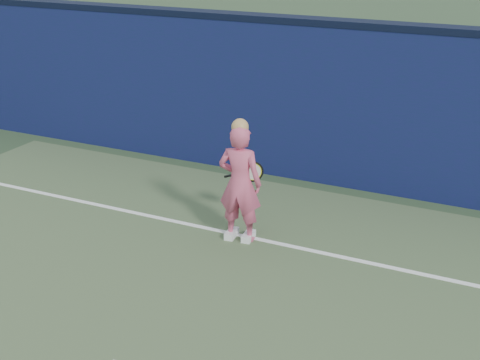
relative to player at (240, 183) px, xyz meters
The scene contains 4 objects.
backstop_wall 2.61m from the player, 88.24° to the left, with size 24.00×0.40×2.50m, color #0D1A3A.
wall_cap 3.10m from the player, 88.24° to the left, with size 24.00×0.42×0.10m, color black.
player is the anchor object (origin of this frame).
racket 0.46m from the player, 97.08° to the left, with size 0.54×0.20×0.30m.
Camera 1 is at (3.43, -3.33, 4.01)m, focal length 50.00 mm.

